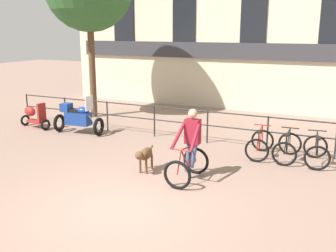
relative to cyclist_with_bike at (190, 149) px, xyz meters
name	(u,v)px	position (x,y,z in m)	size (l,w,h in m)	color
ground_plane	(120,209)	(-0.66, -2.09, -0.76)	(60.00, 60.00, 0.00)	#8E7060
canal_railing	(207,121)	(-0.66, 3.11, -0.05)	(15.05, 0.05, 1.05)	#232326
cyclist_with_bike	(190,149)	(0.00, 0.00, 0.00)	(0.70, 1.18, 1.70)	black
dog	(145,155)	(-1.20, -0.02, -0.31)	(0.31, 1.01, 0.65)	brown
parked_motorcycle	(78,118)	(-5.10, 2.33, -0.20)	(1.75, 0.76, 1.35)	black
parked_bicycle_near_lamp	(260,144)	(1.14, 2.45, -0.41)	(0.73, 1.15, 0.86)	black
parked_bicycle_mid_left	(287,148)	(1.90, 2.45, -0.41)	(0.67, 1.12, 0.86)	black
parked_bicycle_mid_right	(316,151)	(2.65, 2.45, -0.41)	(0.80, 1.19, 0.86)	black
parked_scooter	(34,115)	(-7.07, 2.31, -0.30)	(1.33, 0.63, 0.96)	black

